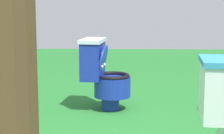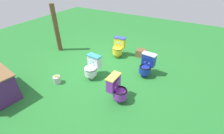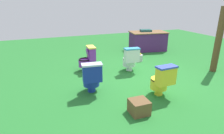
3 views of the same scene
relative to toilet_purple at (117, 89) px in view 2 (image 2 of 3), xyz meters
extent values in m
plane|color=#26752D|center=(1.25, -1.10, -0.37)|extent=(14.00, 14.00, 0.00)
cylinder|color=purple|center=(-0.07, 0.00, -0.30)|extent=(0.19, 0.19, 0.14)
cylinder|color=purple|center=(-0.09, 0.00, -0.13)|extent=(0.38, 0.38, 0.20)
torus|color=black|center=(-0.09, 0.00, -0.02)|extent=(0.37, 0.37, 0.04)
cylinder|color=#EACC4C|center=(-0.09, 0.00, -0.07)|extent=(0.25, 0.25, 0.01)
cube|color=purple|center=(0.11, 0.00, 0.13)|extent=(0.21, 0.42, 0.37)
cube|color=#EACC4C|center=(0.11, 0.00, 0.33)|extent=(0.23, 0.44, 0.04)
cube|color=#8CE0E5|center=(0.01, 0.00, 0.18)|extent=(0.01, 0.11, 0.08)
cylinder|color=purple|center=(0.01, 0.00, 0.12)|extent=(0.10, 0.35, 0.35)
sphere|color=#EACC4C|center=(0.00, -0.07, 0.08)|extent=(0.04, 0.04, 0.04)
sphere|color=#EACC4C|center=(0.00, 0.07, 0.08)|extent=(0.04, 0.04, 0.04)
cylinder|color=yellow|center=(1.07, -2.07, -0.30)|extent=(0.19, 0.19, 0.14)
cylinder|color=yellow|center=(1.07, -2.05, -0.13)|extent=(0.39, 0.39, 0.20)
torus|color=black|center=(1.07, -2.05, -0.02)|extent=(0.37, 0.37, 0.04)
cylinder|color=#3347B2|center=(1.07, -2.05, -0.07)|extent=(0.25, 0.25, 0.01)
cube|color=yellow|center=(1.08, -2.25, 0.13)|extent=(0.42, 0.21, 0.37)
cube|color=#3347B2|center=(1.08, -2.25, 0.33)|extent=(0.44, 0.24, 0.04)
cube|color=#8CE0E5|center=(1.07, -2.14, 0.18)|extent=(0.11, 0.01, 0.08)
cylinder|color=yellow|center=(1.07, -2.05, 0.00)|extent=(0.38, 0.38, 0.02)
sphere|color=#3347B2|center=(1.00, -2.14, 0.08)|extent=(0.04, 0.04, 0.04)
sphere|color=#3347B2|center=(1.14, -2.14, 0.08)|extent=(0.04, 0.04, 0.04)
cylinder|color=white|center=(1.14, -0.44, -0.30)|extent=(0.20, 0.20, 0.14)
cylinder|color=white|center=(1.14, -0.42, -0.13)|extent=(0.41, 0.41, 0.20)
torus|color=black|center=(1.14, -0.42, -0.02)|extent=(0.39, 0.39, 0.04)
cylinder|color=#338CBF|center=(1.14, -0.42, -0.07)|extent=(0.26, 0.26, 0.01)
cube|color=white|center=(1.12, -0.62, 0.13)|extent=(0.43, 0.23, 0.37)
cube|color=#338CBF|center=(1.12, -0.62, 0.33)|extent=(0.45, 0.26, 0.04)
cube|color=#8CE0E5|center=(1.13, -0.52, 0.18)|extent=(0.11, 0.02, 0.08)
cylinder|color=white|center=(1.14, -0.42, 0.00)|extent=(0.40, 0.40, 0.02)
sphere|color=#338CBF|center=(1.06, -0.51, 0.08)|extent=(0.04, 0.04, 0.04)
sphere|color=#338CBF|center=(1.20, -0.53, 0.08)|extent=(0.04, 0.04, 0.04)
cylinder|color=#192D9E|center=(-0.27, -1.37, -0.30)|extent=(0.20, 0.20, 0.14)
cylinder|color=#192D9E|center=(-0.27, -1.35, -0.13)|extent=(0.41, 0.41, 0.20)
torus|color=black|center=(-0.27, -1.35, -0.02)|extent=(0.39, 0.39, 0.04)
cylinder|color=silver|center=(-0.27, -1.35, -0.07)|extent=(0.27, 0.27, 0.01)
cube|color=#192D9E|center=(-0.29, -1.55, 0.13)|extent=(0.43, 0.24, 0.37)
cube|color=silver|center=(-0.29, -1.55, 0.33)|extent=(0.46, 0.26, 0.04)
cube|color=#8CE0E5|center=(-0.28, -1.44, 0.18)|extent=(0.11, 0.02, 0.08)
cylinder|color=#192D9E|center=(-0.28, -1.45, 0.12)|extent=(0.36, 0.13, 0.35)
sphere|color=silver|center=(-0.35, -1.43, 0.08)|extent=(0.04, 0.04, 0.04)
sphere|color=silver|center=(-0.21, -1.45, 0.08)|extent=(0.04, 0.04, 0.04)
cylinder|color=brown|center=(3.44, -1.40, 0.55)|extent=(0.18, 0.18, 1.84)
cube|color=brown|center=(0.30, -2.56, -0.24)|extent=(0.34, 0.34, 0.26)
cylinder|color=#B7B7BF|center=(1.89, 0.27, -0.26)|extent=(0.22, 0.22, 0.22)
ellipsoid|color=yellow|center=(1.88, 0.26, -0.12)|extent=(0.07, 0.05, 0.05)
ellipsoid|color=yellow|center=(1.84, 0.25, -0.12)|extent=(0.07, 0.05, 0.05)
ellipsoid|color=yellow|center=(1.91, 0.27, -0.12)|extent=(0.07, 0.05, 0.05)
camera|label=1|loc=(3.76, -1.24, 0.71)|focal=65.05mm
camera|label=2|loc=(-1.36, 2.67, 2.60)|focal=24.98mm
camera|label=3|loc=(-1.26, -5.19, 1.61)|focal=30.22mm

